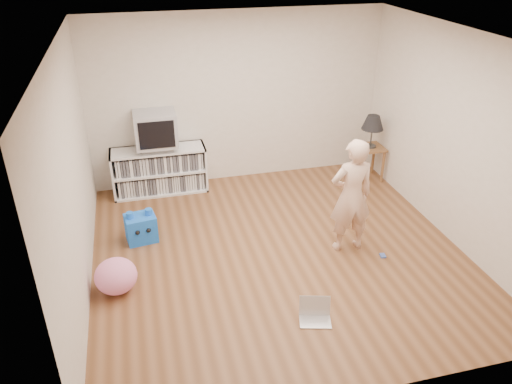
{
  "coord_description": "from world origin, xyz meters",
  "views": [
    {
      "loc": [
        -1.54,
        -4.95,
        3.59
      ],
      "look_at": [
        -0.18,
        0.4,
        0.67
      ],
      "focal_mm": 35.0,
      "sensor_mm": 36.0,
      "label": 1
    }
  ],
  "objects_px": {
    "media_unit": "(159,170)",
    "plush_pink": "(116,276)",
    "crt_tv": "(155,129)",
    "table_lamp": "(373,123)",
    "dvd_deck": "(157,147)",
    "person": "(351,196)",
    "laptop": "(315,313)",
    "side_table": "(369,155)",
    "plush_blue": "(141,228)"
  },
  "relations": [
    {
      "from": "media_unit",
      "to": "plush_pink",
      "type": "distance_m",
      "value": 2.42
    },
    {
      "from": "crt_tv",
      "to": "table_lamp",
      "type": "height_order",
      "value": "crt_tv"
    },
    {
      "from": "dvd_deck",
      "to": "plush_pink",
      "type": "height_order",
      "value": "dvd_deck"
    },
    {
      "from": "plush_pink",
      "to": "person",
      "type": "bearing_deg",
      "value": 3.34
    },
    {
      "from": "table_lamp",
      "to": "laptop",
      "type": "bearing_deg",
      "value": -124.09
    },
    {
      "from": "dvd_deck",
      "to": "person",
      "type": "bearing_deg",
      "value": -44.87
    },
    {
      "from": "person",
      "to": "plush_pink",
      "type": "xyz_separation_m",
      "value": [
        -2.82,
        -0.16,
        -0.54
      ]
    },
    {
      "from": "side_table",
      "to": "crt_tv",
      "type": "bearing_deg",
      "value": 173.6
    },
    {
      "from": "side_table",
      "to": "plush_blue",
      "type": "height_order",
      "value": "side_table"
    },
    {
      "from": "laptop",
      "to": "side_table",
      "type": "bearing_deg",
      "value": 71.31
    },
    {
      "from": "crt_tv",
      "to": "person",
      "type": "bearing_deg",
      "value": -44.83
    },
    {
      "from": "laptop",
      "to": "plush_pink",
      "type": "xyz_separation_m",
      "value": [
        -1.98,
        0.97,
        0.14
      ]
    },
    {
      "from": "media_unit",
      "to": "dvd_deck",
      "type": "xyz_separation_m",
      "value": [
        0.0,
        -0.02,
        0.39
      ]
    },
    {
      "from": "crt_tv",
      "to": "person",
      "type": "relative_size",
      "value": 0.41
    },
    {
      "from": "side_table",
      "to": "table_lamp",
      "type": "height_order",
      "value": "table_lamp"
    },
    {
      "from": "dvd_deck",
      "to": "person",
      "type": "xyz_separation_m",
      "value": [
        2.15,
        -2.14,
        0.0
      ]
    },
    {
      "from": "media_unit",
      "to": "plush_blue",
      "type": "height_order",
      "value": "media_unit"
    },
    {
      "from": "media_unit",
      "to": "plush_pink",
      "type": "bearing_deg",
      "value": -106.18
    },
    {
      "from": "plush_blue",
      "to": "plush_pink",
      "type": "xyz_separation_m",
      "value": [
        -0.32,
        -0.98,
        0.01
      ]
    },
    {
      "from": "dvd_deck",
      "to": "side_table",
      "type": "xyz_separation_m",
      "value": [
        3.27,
        -0.37,
        -0.32
      ]
    },
    {
      "from": "crt_tv",
      "to": "person",
      "type": "height_order",
      "value": "person"
    },
    {
      "from": "side_table",
      "to": "plush_pink",
      "type": "bearing_deg",
      "value": -153.88
    },
    {
      "from": "dvd_deck",
      "to": "table_lamp",
      "type": "relative_size",
      "value": 0.87
    },
    {
      "from": "crt_tv",
      "to": "side_table",
      "type": "height_order",
      "value": "crt_tv"
    },
    {
      "from": "crt_tv",
      "to": "table_lamp",
      "type": "bearing_deg",
      "value": -6.4
    },
    {
      "from": "laptop",
      "to": "plush_blue",
      "type": "xyz_separation_m",
      "value": [
        -1.66,
        1.94,
        0.13
      ]
    },
    {
      "from": "crt_tv",
      "to": "laptop",
      "type": "height_order",
      "value": "crt_tv"
    },
    {
      "from": "media_unit",
      "to": "crt_tv",
      "type": "bearing_deg",
      "value": -90.0
    },
    {
      "from": "media_unit",
      "to": "laptop",
      "type": "distance_m",
      "value": 3.55
    },
    {
      "from": "side_table",
      "to": "table_lamp",
      "type": "bearing_deg",
      "value": 0.0
    },
    {
      "from": "laptop",
      "to": "plush_pink",
      "type": "bearing_deg",
      "value": 169.36
    },
    {
      "from": "dvd_deck",
      "to": "laptop",
      "type": "distance_m",
      "value": 3.58
    },
    {
      "from": "laptop",
      "to": "plush_blue",
      "type": "relative_size",
      "value": 0.87
    },
    {
      "from": "crt_tv",
      "to": "table_lamp",
      "type": "xyz_separation_m",
      "value": [
        3.27,
        -0.37,
        -0.08
      ]
    },
    {
      "from": "person",
      "to": "plush_pink",
      "type": "height_order",
      "value": "person"
    },
    {
      "from": "table_lamp",
      "to": "laptop",
      "type": "relative_size",
      "value": 1.36
    },
    {
      "from": "table_lamp",
      "to": "person",
      "type": "bearing_deg",
      "value": -122.38
    },
    {
      "from": "person",
      "to": "plush_blue",
      "type": "xyz_separation_m",
      "value": [
        -2.5,
        0.81,
        -0.55
      ]
    },
    {
      "from": "plush_blue",
      "to": "plush_pink",
      "type": "bearing_deg",
      "value": -116.38
    },
    {
      "from": "media_unit",
      "to": "side_table",
      "type": "bearing_deg",
      "value": -6.73
    },
    {
      "from": "table_lamp",
      "to": "dvd_deck",
      "type": "bearing_deg",
      "value": 173.54
    },
    {
      "from": "side_table",
      "to": "plush_pink",
      "type": "xyz_separation_m",
      "value": [
        -3.94,
        -1.93,
        -0.22
      ]
    },
    {
      "from": "media_unit",
      "to": "laptop",
      "type": "xyz_separation_m",
      "value": [
        1.31,
        -3.28,
        -0.29
      ]
    },
    {
      "from": "side_table",
      "to": "laptop",
      "type": "relative_size",
      "value": 1.45
    },
    {
      "from": "crt_tv",
      "to": "plush_pink",
      "type": "relative_size",
      "value": 1.29
    },
    {
      "from": "laptop",
      "to": "person",
      "type": "bearing_deg",
      "value": 68.77
    },
    {
      "from": "media_unit",
      "to": "side_table",
      "type": "relative_size",
      "value": 2.55
    },
    {
      "from": "person",
      "to": "laptop",
      "type": "height_order",
      "value": "person"
    },
    {
      "from": "plush_blue",
      "to": "person",
      "type": "bearing_deg",
      "value": -26.34
    },
    {
      "from": "media_unit",
      "to": "side_table",
      "type": "height_order",
      "value": "media_unit"
    }
  ]
}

